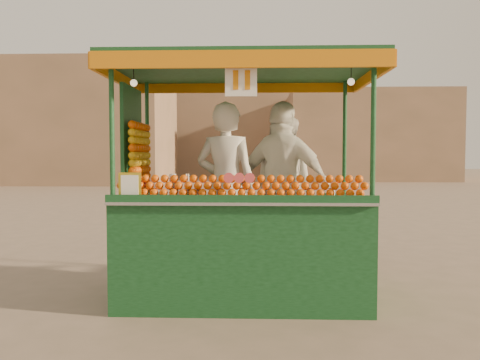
{
  "coord_description": "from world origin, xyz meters",
  "views": [
    {
      "loc": [
        0.62,
        -4.72,
        1.45
      ],
      "look_at": [
        0.44,
        0.19,
        1.19
      ],
      "focal_mm": 36.24,
      "sensor_mm": 36.0,
      "label": 1
    }
  ],
  "objects_px": {
    "vendor_middle": "(281,188)",
    "vendor_right": "(283,185)",
    "vendor_left": "(226,187)",
    "juice_cart": "(237,222)"
  },
  "relations": [
    {
      "from": "vendor_middle",
      "to": "vendor_right",
      "type": "relative_size",
      "value": 0.93
    },
    {
      "from": "vendor_middle",
      "to": "vendor_left",
      "type": "bearing_deg",
      "value": 53.34
    },
    {
      "from": "vendor_left",
      "to": "vendor_right",
      "type": "xyz_separation_m",
      "value": [
        0.58,
        0.1,
        0.01
      ]
    },
    {
      "from": "juice_cart",
      "to": "vendor_left",
      "type": "distance_m",
      "value": 0.38
    },
    {
      "from": "juice_cart",
      "to": "vendor_left",
      "type": "xyz_separation_m",
      "value": [
        -0.11,
        0.08,
        0.35
      ]
    },
    {
      "from": "vendor_left",
      "to": "vendor_middle",
      "type": "distance_m",
      "value": 0.75
    },
    {
      "from": "juice_cart",
      "to": "vendor_right",
      "type": "height_order",
      "value": "juice_cart"
    },
    {
      "from": "juice_cart",
      "to": "vendor_left",
      "type": "height_order",
      "value": "juice_cart"
    },
    {
      "from": "vendor_left",
      "to": "vendor_right",
      "type": "bearing_deg",
      "value": -156.62
    },
    {
      "from": "vendor_left",
      "to": "vendor_middle",
      "type": "bearing_deg",
      "value": -126.86
    }
  ]
}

